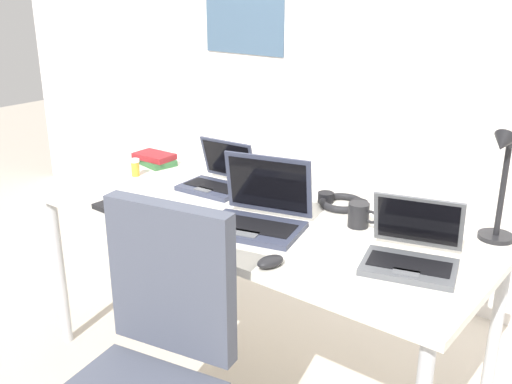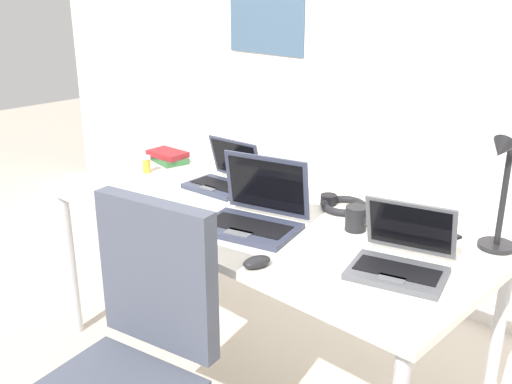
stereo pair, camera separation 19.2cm
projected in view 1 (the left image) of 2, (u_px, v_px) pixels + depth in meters
The scene contains 14 objects.
ground_plane at pixel (256, 373), 2.52m from camera, with size 12.00×12.00×0.00m, color #B7AD9E.
wall_back at pixel (395, 39), 2.89m from camera, with size 6.00×0.13×2.60m.
desk at pixel (256, 225), 2.29m from camera, with size 1.80×0.80×0.74m.
desk_lamp at pixel (500, 187), 1.94m from camera, with size 0.12×0.18×0.40m.
laptop_front_left at pixel (217, 179), 2.51m from camera, with size 0.28×0.25×0.20m.
laptop_back_right at pixel (258, 214), 2.11m from camera, with size 0.39×0.34×0.25m.
laptop_by_keyboard at pixel (412, 252), 1.84m from camera, with size 0.34×0.33×0.20m.
external_keyboard at pixel (131, 212), 2.24m from camera, with size 0.33×0.12×0.02m, color black.
computer_mouse at pixel (270, 262), 1.83m from camera, with size 0.06×0.10×0.03m, color black.
cell_phone at pixel (442, 231), 2.08m from camera, with size 0.06×0.14×0.01m, color black.
headphones at pixel (342, 203), 2.32m from camera, with size 0.21×0.18×0.04m.
pill_bottle at pixel (135, 167), 2.67m from camera, with size 0.04×0.04×0.08m.
book_stack at pixel (155, 159), 2.83m from camera, with size 0.20×0.16×0.06m.
coffee_mug at pixel (359, 215), 2.12m from camera, with size 0.11×0.08×0.09m.
Camera 1 is at (1.30, -1.66, 1.58)m, focal length 41.70 mm.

